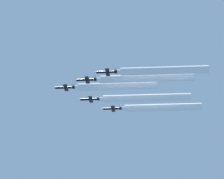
{
  "coord_description": "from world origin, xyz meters",
  "views": [
    {
      "loc": [
        -378.47,
        -43.26,
        1.83
      ],
      "look_at": [
        0.29,
        -18.5,
        175.81
      ],
      "focal_mm": 120.49,
      "sensor_mm": 36.0,
      "label": 1
    }
  ],
  "objects_px": {
    "jet_left_wingman": "(86,80)",
    "jet_right_wingman": "(89,99)",
    "jet_lead": "(64,88)",
    "jet_outer_left": "(106,72)",
    "jet_outer_right": "(112,109)"
  },
  "relations": [
    {
      "from": "jet_right_wingman",
      "to": "jet_left_wingman",
      "type": "bearing_deg",
      "value": -179.13
    },
    {
      "from": "jet_outer_left",
      "to": "jet_left_wingman",
      "type": "bearing_deg",
      "value": 42.76
    },
    {
      "from": "jet_outer_left",
      "to": "jet_outer_right",
      "type": "distance_m",
      "value": 50.19
    },
    {
      "from": "jet_lead",
      "to": "jet_outer_left",
      "type": "bearing_deg",
      "value": -134.96
    },
    {
      "from": "jet_left_wingman",
      "to": "jet_right_wingman",
      "type": "bearing_deg",
      "value": 0.87
    },
    {
      "from": "jet_lead",
      "to": "jet_left_wingman",
      "type": "xyz_separation_m",
      "value": [
        -12.23,
        -13.24,
        -1.42
      ]
    },
    {
      "from": "jet_right_wingman",
      "to": "jet_lead",
      "type": "bearing_deg",
      "value": 134.97
    },
    {
      "from": "jet_lead",
      "to": "jet_left_wingman",
      "type": "bearing_deg",
      "value": -132.73
    },
    {
      "from": "jet_left_wingman",
      "to": "jet_right_wingman",
      "type": "distance_m",
      "value": 25.08
    },
    {
      "from": "jet_lead",
      "to": "jet_left_wingman",
      "type": "distance_m",
      "value": 18.08
    },
    {
      "from": "jet_outer_left",
      "to": "jet_outer_right",
      "type": "height_order",
      "value": "jet_outer_right"
    },
    {
      "from": "jet_right_wingman",
      "to": "jet_outer_right",
      "type": "xyz_separation_m",
      "value": [
        12.16,
        -12.1,
        -0.97
      ]
    },
    {
      "from": "jet_lead",
      "to": "jet_outer_left",
      "type": "height_order",
      "value": "jet_lead"
    },
    {
      "from": "jet_lead",
      "to": "jet_outer_left",
      "type": "relative_size",
      "value": 1.0
    },
    {
      "from": "jet_outer_left",
      "to": "jet_outer_right",
      "type": "bearing_deg",
      "value": 0.3
    }
  ]
}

